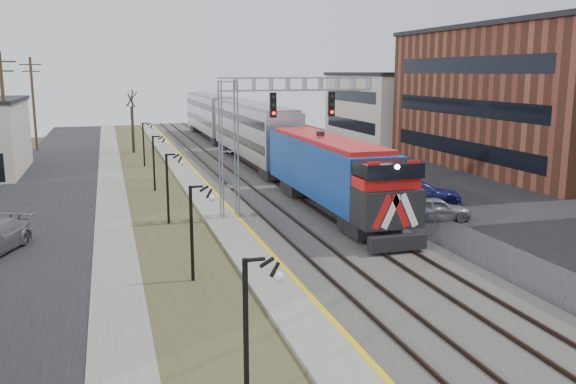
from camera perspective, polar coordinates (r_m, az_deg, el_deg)
name	(u,v)px	position (r m, az deg, el deg)	size (l,w,h in m)	color
street_west	(39,206)	(41.95, -22.28, -1.24)	(7.00, 120.00, 0.04)	black
sidewalk	(112,202)	(41.71, -16.13, -0.88)	(2.00, 120.00, 0.08)	gray
grass_median	(158,199)	(41.82, -12.02, -0.67)	(4.00, 120.00, 0.06)	#404525
platform	(203,195)	(42.12, -7.96, -0.32)	(2.00, 120.00, 0.24)	gray
ballast_bed	(273,192)	(43.12, -1.38, 0.03)	(8.00, 120.00, 0.20)	#595651
parking_lot	(425,184)	(47.64, 12.69, 0.72)	(16.00, 120.00, 0.04)	black
platform_edge	(216,193)	(42.23, -6.79, -0.09)	(0.24, 120.00, 0.01)	gold
track_near	(246,191)	(42.62, -3.98, 0.11)	(1.58, 120.00, 0.15)	#2D2119
track_far	(294,188)	(43.50, 0.52, 0.36)	(1.58, 120.00, 0.15)	#2D2119
train	(243,131)	(59.02, -4.20, 5.75)	(3.00, 63.05, 5.33)	#124099
signal_gantry	(258,123)	(34.95, -2.83, 6.49)	(9.00, 1.07, 8.15)	gray
lampposts	(191,233)	(25.16, -9.09, -3.79)	(0.14, 62.14, 4.00)	black
fence	(329,179)	(44.26, 3.87, 1.21)	(0.04, 120.00, 1.60)	gray
bare_trees	(23,157)	(45.48, -23.52, 3.00)	(12.30, 42.30, 5.95)	#382D23
car_lot_d	(419,194)	(39.83, 12.20, -0.17)	(2.17, 5.35, 1.55)	navy
car_lot_e	(436,209)	(36.07, 13.65, -1.57)	(1.59, 3.95, 1.35)	gray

